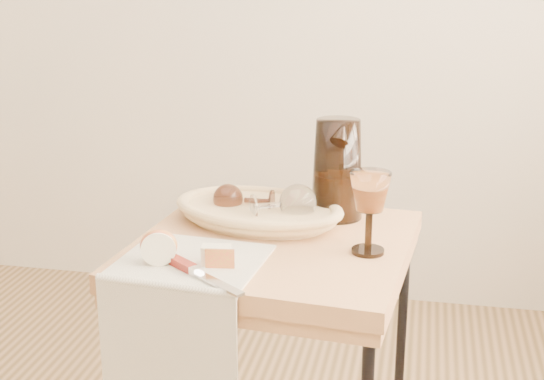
% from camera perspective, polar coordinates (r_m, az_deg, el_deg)
% --- Properties ---
extents(tea_towel, '(0.31, 0.28, 0.01)m').
position_cam_1_polar(tea_towel, '(1.56, -6.07, -5.31)').
color(tea_towel, '#EFE7C7').
rests_on(tea_towel, side_table).
extents(bread_basket, '(0.40, 0.31, 0.05)m').
position_cam_1_polar(bread_basket, '(1.77, -1.02, -1.76)').
color(bread_basket, tan).
rests_on(bread_basket, side_table).
extents(goblet_lying_a, '(0.12, 0.07, 0.07)m').
position_cam_1_polar(goblet_lying_a, '(1.78, -1.91, -0.76)').
color(goblet_lying_a, brown).
rests_on(goblet_lying_a, bread_basket).
extents(goblet_lying_b, '(0.16, 0.14, 0.09)m').
position_cam_1_polar(goblet_lying_b, '(1.73, 0.54, -1.08)').
color(goblet_lying_b, white).
rests_on(goblet_lying_b, bread_basket).
extents(pitcher, '(0.22, 0.28, 0.28)m').
position_cam_1_polar(pitcher, '(1.79, 4.90, 1.57)').
color(pitcher, black).
rests_on(pitcher, side_table).
extents(wine_goblet, '(0.11, 0.11, 0.18)m').
position_cam_1_polar(wine_goblet, '(1.58, 7.29, -1.69)').
color(wine_goblet, white).
rests_on(wine_goblet, side_table).
extents(apple_half, '(0.08, 0.06, 0.07)m').
position_cam_1_polar(apple_half, '(1.54, -8.46, -4.14)').
color(apple_half, red).
rests_on(apple_half, tea_towel).
extents(apple_wedge, '(0.06, 0.04, 0.04)m').
position_cam_1_polar(apple_wedge, '(1.52, -4.20, -4.87)').
color(apple_wedge, '#FFF3CC').
rests_on(apple_wedge, tea_towel).
extents(table_knife, '(0.20, 0.16, 0.02)m').
position_cam_1_polar(table_knife, '(1.47, -5.49, -6.12)').
color(table_knife, silver).
rests_on(table_knife, tea_towel).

